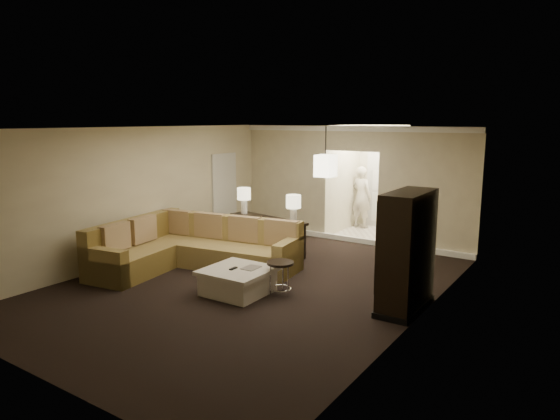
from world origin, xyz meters
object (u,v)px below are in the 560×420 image
Objects in this scene: sectional_sofa at (191,248)px; person at (361,194)px; armoire at (406,254)px; drink_table at (280,271)px; console_table at (268,232)px; coffee_table at (238,281)px.

sectional_sofa is 5.57m from person.
drink_table is (-1.99, -0.54, -0.49)m from armoire.
armoire is 2.12m from drink_table.
sectional_sofa is at bearing -97.07° from console_table.
person reaches higher than console_table.
armoire is at bearing 15.23° from drink_table.
armoire is (4.34, 0.24, 0.50)m from sectional_sofa.
armoire is 3.25× the size of drink_table.
sectional_sofa is 3.16× the size of coffee_table.
drink_table is at bearing 29.04° from coffee_table.
sectional_sofa is 1.83m from coffee_table.
coffee_table is 2.72m from console_table.
sectional_sofa is 1.86× the size of armoire.
coffee_table is at bearing -54.82° from console_table.
console_table is 3.63× the size of drink_table.
coffee_table is at bearing -150.96° from drink_table.
armoire is at bearing -5.22° from sectional_sofa.
person reaches higher than drink_table.
coffee_table is 0.75m from drink_table.
coffee_table is 0.59× the size of person.
coffee_table is at bearing 104.03° from person.
armoire is at bearing 130.47° from person.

